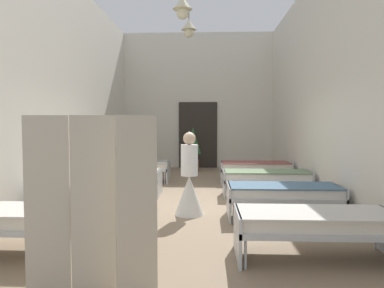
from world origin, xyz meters
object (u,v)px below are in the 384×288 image
bed_left_row_0 (44,220)px  bed_left_row_3 (135,166)px  patient_seated_secondary (147,151)px  bed_right_row_2 (266,177)px  potted_plant (193,146)px  bed_right_row_0 (316,223)px  bed_right_row_3 (255,167)px  bed_left_row_1 (92,191)px  bed_left_row_2 (118,176)px  bed_right_row_1 (283,193)px  nurse_near_aisle (189,185)px  privacy_screen (93,207)px  patient_seated_primary (133,157)px

bed_left_row_0 → bed_left_row_3: 5.70m
bed_left_row_3 → patient_seated_secondary: 0.55m
bed_right_row_2 → potted_plant: 4.78m
bed_right_row_0 → bed_right_row_3: (0.00, 5.70, 0.00)m
bed_left_row_1 → potted_plant: bearing=76.5°
bed_left_row_2 → bed_right_row_2: bearing=0.0°
bed_left_row_0 → bed_right_row_0: bearing=0.0°
bed_right_row_1 → bed_right_row_2: same height
bed_right_row_2 → nurse_near_aisle: bearing=-133.1°
bed_right_row_1 → privacy_screen: (-2.36, -2.96, 0.41)m
patient_seated_secondary → privacy_screen: size_ratio=0.47×
bed_left_row_1 → bed_right_row_3: bearing=48.9°
bed_right_row_0 → nurse_near_aisle: bearing=127.9°
bed_left_row_0 → bed_right_row_3: same height
patient_seated_primary → potted_plant: bearing=75.5°
bed_right_row_0 → bed_left_row_2: same height
bed_left_row_3 → potted_plant: 2.96m
bed_left_row_3 → patient_seated_primary: patient_seated_primary is taller
privacy_screen → bed_right_row_2: bearing=41.2°
bed_left_row_1 → patient_seated_secondary: size_ratio=2.37×
bed_right_row_2 → bed_left_row_3: same height
bed_right_row_0 → privacy_screen: privacy_screen is taller
bed_left_row_0 → potted_plant: 8.36m
bed_left_row_2 → bed_left_row_3: same height
bed_left_row_0 → bed_left_row_1: (0.00, 1.90, 0.00)m
bed_right_row_1 → privacy_screen: size_ratio=1.12×
bed_left_row_2 → patient_seated_primary: size_ratio=2.37×
bed_right_row_3 → potted_plant: size_ratio=1.27×
bed_left_row_3 → bed_right_row_0: bearing=-59.8°
bed_right_row_3 → bed_right_row_2: bearing=-90.0°
bed_right_row_3 → bed_left_row_0: bearing=-120.2°
bed_right_row_3 → bed_left_row_1: bearing=-131.1°
bed_left_row_0 → patient_seated_secondary: patient_seated_secondary is taller
bed_right_row_1 → nurse_near_aisle: size_ratio=1.28×
bed_right_row_3 → patient_seated_secondary: (-2.96, -0.02, 0.43)m
bed_right_row_0 → privacy_screen: bearing=-155.8°
bed_right_row_2 → bed_right_row_3: 1.90m
bed_left_row_1 → patient_seated_secondary: 3.82m
patient_seated_primary → potted_plant: size_ratio=0.53×
bed_right_row_3 → potted_plant: (-1.80, 2.51, 0.43)m
bed_left_row_3 → bed_right_row_2: bearing=-29.8°
bed_right_row_2 → patient_seated_secondary: (-2.96, 1.88, 0.43)m
bed_right_row_3 → privacy_screen: size_ratio=1.12×
bed_right_row_0 → potted_plant: (-1.80, 8.21, 0.43)m
bed_right_row_0 → potted_plant: 8.42m
bed_right_row_0 → patient_seated_primary: bearing=128.6°
bed_right_row_2 → nurse_near_aisle: 2.37m
bed_left_row_0 → patient_seated_secondary: size_ratio=2.37×
bed_left_row_0 → bed_right_row_1: bearing=29.8°
patient_seated_secondary → bed_left_row_2: bearing=-100.6°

